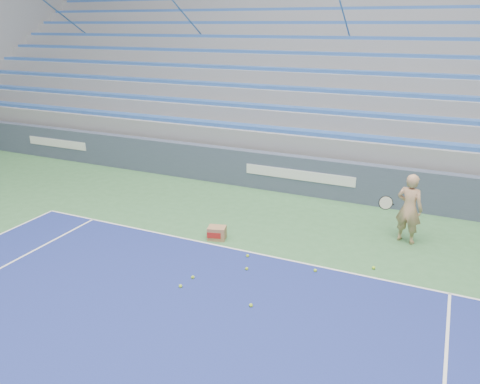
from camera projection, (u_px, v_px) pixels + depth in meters
sponsor_barrier at (300, 175)px, 13.32m from camera, size 30.00×0.32×1.10m
bleachers at (348, 87)px, 17.60m from camera, size 31.00×9.15×7.30m
tennis_player at (409, 208)px, 10.26m from camera, size 0.94×0.88×1.60m
ball_box at (217, 233)px, 10.60m from camera, size 0.46×0.40×0.30m
tennis_ball_0 at (248, 256)px, 9.81m from camera, size 0.07×0.07×0.07m
tennis_ball_1 at (315, 270)px, 9.23m from camera, size 0.07×0.07×0.07m
tennis_ball_2 at (193, 277)px, 8.98m from camera, size 0.07×0.07×0.07m
tennis_ball_3 at (374, 268)px, 9.34m from camera, size 0.07×0.07×0.07m
tennis_ball_4 at (180, 286)px, 8.68m from camera, size 0.07×0.07×0.07m
tennis_ball_5 at (247, 269)px, 9.29m from camera, size 0.07×0.07×0.07m
tennis_ball_6 at (251, 305)px, 8.09m from camera, size 0.07×0.07×0.07m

